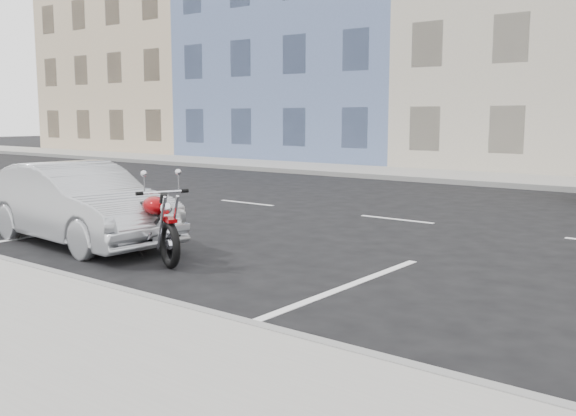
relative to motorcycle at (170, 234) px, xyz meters
name	(u,v)px	position (x,y,z in m)	size (l,w,h in m)	color
ground	(495,230)	(2.38, 5.60, -0.47)	(120.00, 120.00, 0.00)	black
sidewalk_far	(443,176)	(-2.62, 14.30, -0.40)	(80.00, 3.40, 0.15)	gray
curb_far	(419,180)	(-2.62, 12.60, -0.39)	(80.00, 0.12, 0.16)	gray
bldg_far_west	(179,51)	(-23.62, 21.90, 5.53)	(12.00, 12.00, 12.00)	tan
bldg_blue	(343,26)	(-11.62, 21.90, 6.03)	(12.00, 12.00, 13.00)	slate
motorcycle	(170,234)	(0.00, 0.00, 0.00)	(1.95, 0.97, 1.03)	black
sedan_silver	(78,204)	(-2.48, 0.27, 0.18)	(1.38, 3.95, 1.30)	#A9ACB1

